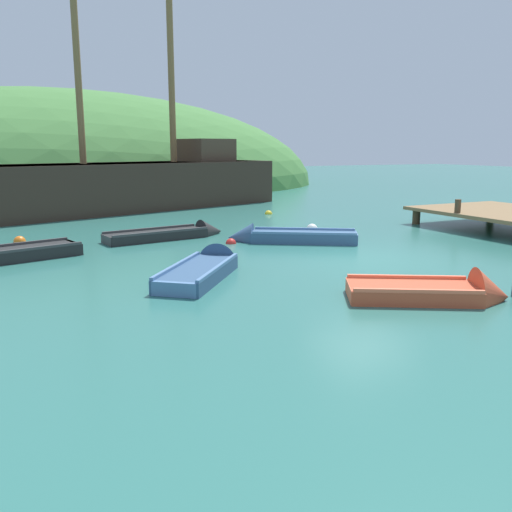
{
  "coord_description": "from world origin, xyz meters",
  "views": [
    {
      "loc": [
        -8.42,
        -11.07,
        2.82
      ],
      "look_at": [
        -2.67,
        0.86,
        0.16
      ],
      "focal_mm": 38.21,
      "sensor_mm": 36.0,
      "label": 1
    }
  ],
  "objects_px": {
    "buoy_white": "(312,229)",
    "rowboat_outer_left": "(174,236)",
    "buoy_yellow": "(269,214)",
    "rowboat_center": "(285,239)",
    "buoy_red": "(231,244)",
    "buoy_orange": "(20,242)",
    "rowboat_far": "(206,270)",
    "rowboat_portside": "(442,295)",
    "sailing_ship": "(139,190)"
  },
  "relations": [
    {
      "from": "rowboat_outer_left",
      "to": "buoy_yellow",
      "type": "bearing_deg",
      "value": 28.77
    },
    {
      "from": "buoy_red",
      "to": "sailing_ship",
      "type": "bearing_deg",
      "value": 90.7
    },
    {
      "from": "rowboat_outer_left",
      "to": "buoy_white",
      "type": "height_order",
      "value": "rowboat_outer_left"
    },
    {
      "from": "buoy_red",
      "to": "buoy_orange",
      "type": "height_order",
      "value": "buoy_orange"
    },
    {
      "from": "rowboat_far",
      "to": "buoy_yellow",
      "type": "distance_m",
      "value": 11.35
    },
    {
      "from": "buoy_red",
      "to": "rowboat_portside",
      "type": "bearing_deg",
      "value": -80.71
    },
    {
      "from": "buoy_white",
      "to": "buoy_orange",
      "type": "relative_size",
      "value": 1.13
    },
    {
      "from": "sailing_ship",
      "to": "buoy_white",
      "type": "bearing_deg",
      "value": 95.43
    },
    {
      "from": "rowboat_portside",
      "to": "buoy_red",
      "type": "xyz_separation_m",
      "value": [
        -1.19,
        7.3,
        -0.08
      ]
    },
    {
      "from": "sailing_ship",
      "to": "buoy_yellow",
      "type": "height_order",
      "value": "sailing_ship"
    },
    {
      "from": "rowboat_far",
      "to": "sailing_ship",
      "type": "bearing_deg",
      "value": 31.03
    },
    {
      "from": "buoy_red",
      "to": "buoy_yellow",
      "type": "bearing_deg",
      "value": 54.19
    },
    {
      "from": "rowboat_portside",
      "to": "buoy_orange",
      "type": "relative_size",
      "value": 8.8
    },
    {
      "from": "buoy_orange",
      "to": "rowboat_outer_left",
      "type": "bearing_deg",
      "value": -17.1
    },
    {
      "from": "rowboat_far",
      "to": "buoy_red",
      "type": "bearing_deg",
      "value": 7.93
    },
    {
      "from": "buoy_white",
      "to": "buoy_yellow",
      "type": "relative_size",
      "value": 1.25
    },
    {
      "from": "rowboat_portside",
      "to": "buoy_yellow",
      "type": "relative_size",
      "value": 9.77
    },
    {
      "from": "rowboat_far",
      "to": "buoy_yellow",
      "type": "bearing_deg",
      "value": 4.86
    },
    {
      "from": "buoy_white",
      "to": "rowboat_outer_left",
      "type": "bearing_deg",
      "value": 176.08
    },
    {
      "from": "buoy_orange",
      "to": "buoy_yellow",
      "type": "height_order",
      "value": "buoy_orange"
    },
    {
      "from": "buoy_white",
      "to": "buoy_red",
      "type": "bearing_deg",
      "value": -159.58
    },
    {
      "from": "sailing_ship",
      "to": "buoy_yellow",
      "type": "distance_m",
      "value": 6.39
    },
    {
      "from": "rowboat_portside",
      "to": "rowboat_far",
      "type": "xyz_separation_m",
      "value": [
        -3.27,
        3.86,
        0.01
      ]
    },
    {
      "from": "rowboat_outer_left",
      "to": "buoy_red",
      "type": "xyz_separation_m",
      "value": [
        1.22,
        -1.69,
        -0.08
      ]
    },
    {
      "from": "buoy_red",
      "to": "buoy_yellow",
      "type": "relative_size",
      "value": 0.97
    },
    {
      "from": "rowboat_center",
      "to": "rowboat_outer_left",
      "type": "height_order",
      "value": "rowboat_center"
    },
    {
      "from": "rowboat_outer_left",
      "to": "buoy_orange",
      "type": "height_order",
      "value": "rowboat_outer_left"
    },
    {
      "from": "rowboat_portside",
      "to": "buoy_red",
      "type": "bearing_deg",
      "value": 128.8
    },
    {
      "from": "rowboat_outer_left",
      "to": "buoy_red",
      "type": "distance_m",
      "value": 2.09
    },
    {
      "from": "buoy_orange",
      "to": "buoy_red",
      "type": "bearing_deg",
      "value": -28.41
    },
    {
      "from": "rowboat_outer_left",
      "to": "buoy_white",
      "type": "distance_m",
      "value": 4.88
    },
    {
      "from": "rowboat_center",
      "to": "rowboat_far",
      "type": "xyz_separation_m",
      "value": [
        -3.65,
        -3.0,
        -0.01
      ]
    },
    {
      "from": "sailing_ship",
      "to": "rowboat_far",
      "type": "relative_size",
      "value": 4.94
    },
    {
      "from": "sailing_ship",
      "to": "rowboat_portside",
      "type": "relative_size",
      "value": 5.26
    },
    {
      "from": "rowboat_center",
      "to": "buoy_orange",
      "type": "relative_size",
      "value": 10.64
    },
    {
      "from": "buoy_red",
      "to": "buoy_yellow",
      "type": "xyz_separation_m",
      "value": [
        4.29,
        5.95,
        0.0
      ]
    },
    {
      "from": "rowboat_center",
      "to": "buoy_white",
      "type": "height_order",
      "value": "rowboat_center"
    },
    {
      "from": "rowboat_center",
      "to": "rowboat_far",
      "type": "height_order",
      "value": "rowboat_far"
    },
    {
      "from": "buoy_orange",
      "to": "buoy_yellow",
      "type": "bearing_deg",
      "value": 16.2
    },
    {
      "from": "buoy_white",
      "to": "buoy_orange",
      "type": "distance_m",
      "value": 9.46
    },
    {
      "from": "rowboat_outer_left",
      "to": "buoy_white",
      "type": "relative_size",
      "value": 9.99
    },
    {
      "from": "rowboat_far",
      "to": "buoy_white",
      "type": "distance_m",
      "value": 7.47
    },
    {
      "from": "buoy_white",
      "to": "buoy_yellow",
      "type": "distance_m",
      "value": 4.63
    },
    {
      "from": "rowboat_center",
      "to": "rowboat_outer_left",
      "type": "relative_size",
      "value": 0.94
    },
    {
      "from": "rowboat_far",
      "to": "buoy_white",
      "type": "bearing_deg",
      "value": -11.03
    },
    {
      "from": "rowboat_portside",
      "to": "rowboat_outer_left",
      "type": "xyz_separation_m",
      "value": [
        -2.41,
        9.0,
        0.0
      ]
    },
    {
      "from": "buoy_red",
      "to": "buoy_orange",
      "type": "bearing_deg",
      "value": 151.59
    },
    {
      "from": "buoy_orange",
      "to": "rowboat_portside",
      "type": "bearing_deg",
      "value": -56.53
    },
    {
      "from": "rowboat_center",
      "to": "buoy_white",
      "type": "xyz_separation_m",
      "value": [
        2.08,
        1.8,
        -0.1
      ]
    },
    {
      "from": "buoy_red",
      "to": "rowboat_outer_left",
      "type": "bearing_deg",
      "value": 125.7
    }
  ]
}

